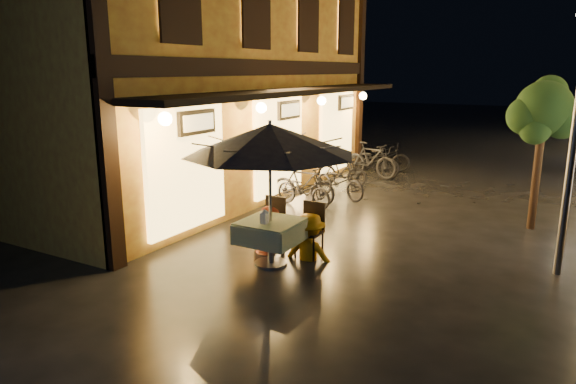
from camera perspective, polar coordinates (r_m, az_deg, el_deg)
The scene contains 17 objects.
ground at distance 8.28m, azimuth 5.62°, elevation -9.73°, with size 90.00×90.00×0.00m, color black.
west_building at distance 14.06m, azimuth -9.39°, elevation 15.13°, with size 5.90×11.40×7.40m.
street_tree at distance 11.55m, azimuth 26.60°, elevation 7.91°, with size 1.43×1.20×3.15m.
cafe_table at distance 8.69m, azimuth -1.95°, elevation -4.41°, with size 0.99×0.99×0.78m.
patio_umbrella at distance 8.35m, azimuth -2.04°, elevation 5.85°, with size 2.87×2.87×2.46m.
cafe_chair_left at distance 9.50m, azimuth -1.70°, elevation -3.15°, with size 0.42×0.42×0.97m.
cafe_chair_right at distance 9.13m, azimuth 2.61°, elevation -3.85°, with size 0.42×0.42×0.97m.
table_lantern at distance 8.44m, azimuth -2.63°, elevation -2.61°, with size 0.16×0.16×0.25m.
person_orange at distance 9.32m, azimuth -2.16°, elevation -1.69°, with size 0.80×0.62×1.64m, color #BC4428.
person_yellow at distance 8.92m, azimuth 2.43°, elevation -2.54°, with size 1.03×0.59×1.59m, color orange.
bicycle_0 at distance 12.46m, azimuth 1.74°, elevation 0.26°, with size 0.55×1.58×0.83m, color black.
bicycle_1 at distance 12.60m, azimuth 1.68°, elevation 0.80°, with size 0.47×1.65×0.99m, color black.
bicycle_2 at distance 13.34m, azimuth 5.74°, elevation 1.17°, with size 0.58×1.66×0.87m, color black.
bicycle_3 at distance 14.75m, azimuth 6.00°, elevation 2.40°, with size 0.42×1.49×0.90m, color black.
bicycle_4 at distance 16.26m, azimuth 9.51°, elevation 3.44°, with size 0.65×1.85×0.97m, color black.
bicycle_5 at distance 16.02m, azimuth 9.16°, elevation 3.53°, with size 0.51×1.81×1.09m, color black.
bicycle_6 at distance 17.08m, azimuth 10.46°, elevation 3.80°, with size 0.61×1.76×0.93m, color black.
Camera 1 is at (3.03, -6.99, 3.24)m, focal length 32.00 mm.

